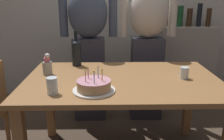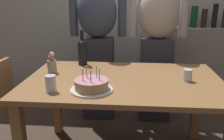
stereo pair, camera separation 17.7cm
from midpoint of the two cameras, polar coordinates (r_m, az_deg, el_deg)
The scene contains 10 objects.
back_wall at distance 3.35m, azimuth 5.51°, elevation 15.88°, with size 5.20×0.10×2.60m, color beige.
dining_table at distance 1.94m, azimuth 5.35°, elevation -4.77°, with size 1.50×0.96×0.74m.
birthday_cake at distance 1.65m, azimuth -1.70°, elevation -3.64°, with size 0.29×0.29×0.16m.
water_glass_near at distance 1.94m, azimuth 19.65°, elevation -1.19°, with size 0.07×0.07×0.09m, color silver.
water_glass_far at distance 1.66m, azimuth -11.08°, elevation -3.16°, with size 0.07×0.07×0.11m, color silver.
wine_bottle at distance 2.25m, azimuth -4.63°, elevation 4.36°, with size 0.08×0.08×0.32m.
flower_vase at distance 2.07m, azimuth -11.42°, elevation 1.36°, with size 0.08×0.08×0.18m.
person_man_bearded at distance 2.67m, azimuth -1.42°, elevation 6.49°, with size 0.61×0.27×1.66m.
person_woman_cardigan at distance 2.67m, azimuth 12.32°, elevation 6.14°, with size 0.61×0.27×1.66m.
shelf_cabinet at distance 3.38m, azimuth 20.99°, elevation 1.18°, with size 0.72×0.30×1.26m.
Camera 2 is at (0.06, -1.80, 1.36)m, focal length 39.44 mm.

